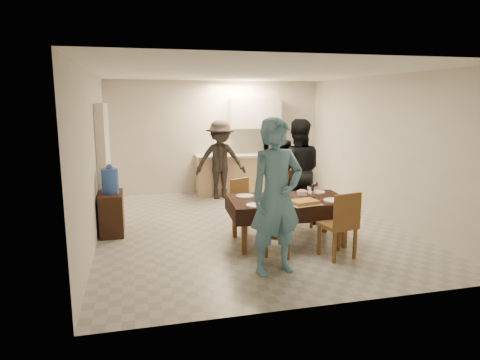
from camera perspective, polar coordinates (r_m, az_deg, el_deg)
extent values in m
cube|color=#AAAAA5|center=(7.47, 1.20, -6.18)|extent=(5.00, 6.00, 0.02)
cube|color=white|center=(7.16, 1.28, 14.14)|extent=(5.00, 6.00, 0.02)
cube|color=silver|center=(10.11, -3.25, 5.75)|extent=(5.00, 0.02, 2.60)
cube|color=silver|center=(4.42, 11.51, -0.87)|extent=(5.00, 0.02, 2.60)
cube|color=silver|center=(6.98, -19.00, 2.96)|extent=(0.02, 6.00, 2.60)
cube|color=silver|center=(8.22, 18.35, 4.08)|extent=(0.02, 6.00, 2.60)
cube|color=white|center=(8.19, -17.65, 2.34)|extent=(0.15, 1.40, 2.10)
cube|color=tan|center=(10.05, 0.51, 0.73)|extent=(2.20, 0.60, 0.86)
cube|color=#B2B3AD|center=(9.98, 0.51, 3.30)|extent=(2.24, 0.64, 0.05)
cube|color=silver|center=(10.11, 1.99, 8.88)|extent=(1.20, 0.34, 0.70)
cube|color=black|center=(6.52, 6.43, -2.64)|extent=(1.84, 1.15, 0.04)
cube|color=brown|center=(6.61, 6.37, -5.56)|extent=(0.06, 0.06, 0.66)
cube|color=brown|center=(5.76, 4.76, -7.17)|extent=(0.51, 0.51, 0.05)
cube|color=brown|center=(5.54, 5.36, -5.47)|extent=(0.35, 0.21, 0.41)
cube|color=brown|center=(6.09, 12.86, -5.89)|extent=(0.50, 0.50, 0.05)
cube|color=brown|center=(5.85, 13.82, -4.01)|extent=(0.43, 0.12, 0.46)
cube|color=brown|center=(7.14, 0.90, -3.48)|extent=(0.53, 0.53, 0.05)
cube|color=brown|center=(6.92, 1.28, -1.96)|extent=(0.37, 0.21, 0.42)
cube|color=brown|center=(7.40, 7.65, -2.66)|extent=(0.50, 0.50, 0.05)
cube|color=brown|center=(7.17, 8.29, -0.97)|extent=(0.44, 0.11, 0.47)
cube|color=black|center=(7.31, -16.72, -4.26)|extent=(0.37, 0.73, 0.68)
cylinder|color=blue|center=(7.20, -16.95, -0.11)|extent=(0.27, 0.27, 0.40)
cylinder|color=white|center=(6.58, 9.46, -1.59)|extent=(0.12, 0.12, 0.19)
cube|color=gold|center=(6.20, 8.53, -2.94)|extent=(0.51, 0.42, 0.06)
cylinder|color=white|center=(6.78, 8.29, -1.72)|extent=(0.17, 0.17, 0.07)
cylinder|color=white|center=(6.75, 5.21, -1.85)|extent=(0.18, 0.18, 0.03)
cylinder|color=white|center=(6.05, 2.08, -3.36)|extent=(0.27, 0.27, 0.02)
cylinder|color=white|center=(6.48, 12.35, -2.66)|extent=(0.29, 0.29, 0.02)
cylinder|color=white|center=(6.61, 0.65, -2.14)|extent=(0.28, 0.28, 0.02)
cylinder|color=white|center=(7.01, 10.19, -1.58)|extent=(0.27, 0.27, 0.02)
imported|color=silver|center=(10.19, 5.00, 4.42)|extent=(0.55, 0.37, 0.30)
imported|color=teal|center=(5.30, 4.87, -2.28)|extent=(0.79, 0.60, 1.96)
imported|color=black|center=(7.62, 7.61, 1.18)|extent=(1.08, 0.95, 1.84)
imported|color=black|center=(9.40, -2.60, 2.70)|extent=(1.11, 0.64, 1.72)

